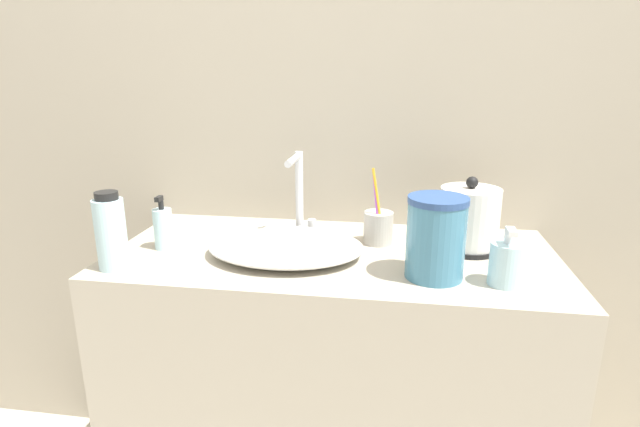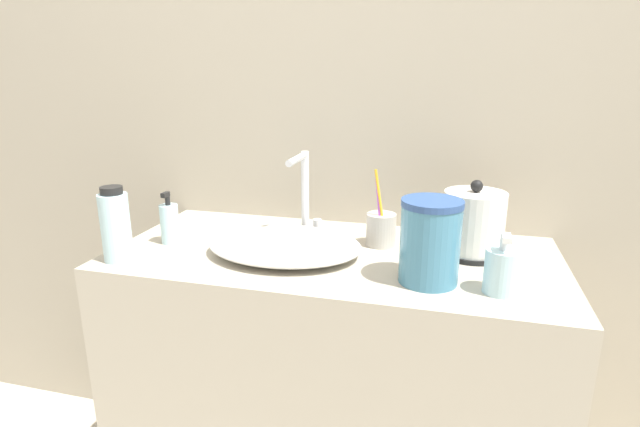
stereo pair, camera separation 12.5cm
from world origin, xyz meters
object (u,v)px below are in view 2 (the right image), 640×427
object	(u,v)px
faucet	(305,189)
shampoo_bottle	(502,270)
lotion_bottle	(170,223)
electric_kettle	(473,226)
toothbrush_cup	(381,229)
water_pitcher	(430,241)
mouthwash_bottle	(116,226)

from	to	relation	value
faucet	shampoo_bottle	world-z (taller)	faucet
faucet	lotion_bottle	size ratio (longest dim) A/B	1.65
electric_kettle	toothbrush_cup	size ratio (longest dim) A/B	0.93
lotion_bottle	water_pitcher	world-z (taller)	water_pitcher
faucet	shampoo_bottle	distance (m)	0.57
mouthwash_bottle	water_pitcher	distance (m)	0.74
faucet	water_pitcher	xyz separation A→B (m)	(0.35, -0.25, -0.04)
water_pitcher	toothbrush_cup	bearing A→B (deg)	122.74
shampoo_bottle	mouthwash_bottle	size ratio (longest dim) A/B	0.71
faucet	water_pitcher	distance (m)	0.43
faucet	shampoo_bottle	xyz separation A→B (m)	(0.50, -0.26, -0.08)
shampoo_bottle	electric_kettle	bearing A→B (deg)	103.80
faucet	toothbrush_cup	xyz separation A→B (m)	(0.22, -0.04, -0.09)
lotion_bottle	water_pitcher	distance (m)	0.68
lotion_bottle	electric_kettle	bearing A→B (deg)	8.36
lotion_bottle	faucet	bearing A→B (deg)	26.48
water_pitcher	faucet	bearing A→B (deg)	145.14
toothbrush_cup	mouthwash_bottle	xyz separation A→B (m)	(-0.60, -0.27, 0.04)
electric_kettle	lotion_bottle	size ratio (longest dim) A/B	1.36
toothbrush_cup	lotion_bottle	bearing A→B (deg)	-167.13
lotion_bottle	shampoo_bottle	bearing A→B (deg)	-7.00
faucet	mouthwash_bottle	distance (m)	0.49
toothbrush_cup	shampoo_bottle	xyz separation A→B (m)	(0.28, -0.23, 0.00)
toothbrush_cup	water_pitcher	world-z (taller)	toothbrush_cup
electric_kettle	water_pitcher	size ratio (longest dim) A/B	1.03
mouthwash_bottle	electric_kettle	bearing A→B (deg)	17.25
toothbrush_cup	mouthwash_bottle	size ratio (longest dim) A/B	1.12
shampoo_bottle	water_pitcher	bearing A→B (deg)	172.62
lotion_bottle	mouthwash_bottle	xyz separation A→B (m)	(-0.06, -0.14, 0.03)
electric_kettle	mouthwash_bottle	size ratio (longest dim) A/B	1.04
electric_kettle	toothbrush_cup	bearing A→B (deg)	177.29
electric_kettle	lotion_bottle	world-z (taller)	electric_kettle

